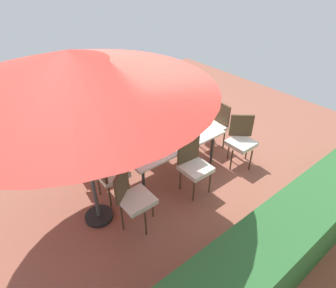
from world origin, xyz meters
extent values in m
cube|color=#935442|center=(0.00, 0.00, -0.01)|extent=(10.00, 10.00, 0.02)
cube|color=#2D6633|center=(0.00, 2.48, 0.46)|extent=(6.30, 0.70, 0.91)
cube|color=silver|center=(0.00, 0.00, 0.73)|extent=(1.91, 1.02, 0.04)
cylinder|color=#333333|center=(-0.80, -0.36, 0.35)|extent=(0.05, 0.05, 0.71)
cylinder|color=#333333|center=(0.80, -0.36, 0.35)|extent=(0.05, 0.05, 0.71)
cylinder|color=#333333|center=(-0.80, 0.36, 0.35)|extent=(0.05, 0.05, 0.71)
cylinder|color=#333333|center=(0.80, 0.36, 0.35)|extent=(0.05, 0.05, 0.71)
cylinder|color=#4C4C4C|center=(1.60, 0.25, 1.29)|extent=(0.06, 0.06, 2.57)
cone|color=red|center=(1.60, 0.25, 2.39)|extent=(3.39, 3.39, 0.46)
cylinder|color=black|center=(1.60, 0.25, 0.03)|extent=(0.44, 0.44, 0.06)
cube|color=silver|center=(-1.21, -0.77, 0.49)|extent=(0.46, 0.46, 0.08)
cube|color=#4C3823|center=(-1.36, -0.62, 0.76)|extent=(0.35, 0.32, 0.45)
cylinder|color=#4C3823|center=(-1.23, -1.03, 0.23)|extent=(0.03, 0.03, 0.45)
cylinder|color=#4C3823|center=(-0.96, -0.78, 0.23)|extent=(0.03, 0.03, 0.45)
cylinder|color=#4C3823|center=(-1.47, -0.76, 0.23)|extent=(0.03, 0.03, 0.45)
cylinder|color=#4C3823|center=(-1.20, -0.52, 0.23)|extent=(0.03, 0.03, 0.45)
cube|color=silver|center=(1.17, 0.73, 0.49)|extent=(0.46, 0.46, 0.08)
cube|color=#4C3823|center=(1.30, 0.56, 0.76)|extent=(0.37, 0.30, 0.45)
cylinder|color=#4C3823|center=(1.20, 0.98, 0.23)|extent=(0.03, 0.03, 0.45)
cylinder|color=#4C3823|center=(0.92, 0.76, 0.23)|extent=(0.03, 0.03, 0.45)
cylinder|color=#4C3823|center=(1.42, 0.70, 0.23)|extent=(0.03, 0.03, 0.45)
cylinder|color=#4C3823|center=(1.14, 0.48, 0.23)|extent=(0.03, 0.03, 0.45)
cube|color=silver|center=(-1.20, 0.72, 0.49)|extent=(0.46, 0.46, 0.08)
cube|color=#4C3823|center=(-1.34, 0.57, 0.76)|extent=(0.35, 0.32, 0.45)
cylinder|color=#4C3823|center=(-0.94, 0.74, 0.23)|extent=(0.03, 0.03, 0.45)
cylinder|color=#4C3823|center=(-1.22, 0.98, 0.23)|extent=(0.03, 0.03, 0.45)
cylinder|color=#4C3823|center=(-1.18, 0.47, 0.23)|extent=(0.03, 0.03, 0.45)
cylinder|color=#4C3823|center=(-1.45, 0.71, 0.23)|extent=(0.03, 0.03, 0.45)
cube|color=silver|center=(0.00, 0.74, 0.49)|extent=(0.46, 0.46, 0.08)
cube|color=#4C3823|center=(-0.01, 0.53, 0.76)|extent=(0.44, 0.06, 0.45)
cylinder|color=#4C3823|center=(0.19, 0.91, 0.23)|extent=(0.03, 0.03, 0.45)
cylinder|color=#4C3823|center=(-0.17, 0.93, 0.23)|extent=(0.03, 0.03, 0.45)
cylinder|color=#4C3823|center=(0.17, 0.55, 0.23)|extent=(0.03, 0.03, 0.45)
cylinder|color=#4C3823|center=(-0.19, 0.57, 0.23)|extent=(0.03, 0.03, 0.45)
cube|color=silver|center=(1.18, -0.75, 0.49)|extent=(0.46, 0.46, 0.08)
cube|color=#4C3823|center=(1.32, -0.59, 0.76)|extent=(0.35, 0.32, 0.45)
cylinder|color=#4C3823|center=(0.92, -0.76, 0.23)|extent=(0.03, 0.03, 0.45)
cylinder|color=#4C3823|center=(1.19, -1.00, 0.23)|extent=(0.03, 0.03, 0.45)
cylinder|color=#4C3823|center=(1.16, -0.49, 0.23)|extent=(0.03, 0.03, 0.45)
cylinder|color=#4C3823|center=(1.43, -0.73, 0.23)|extent=(0.03, 0.03, 0.45)
cube|color=silver|center=(1.15, -0.03, 0.49)|extent=(0.46, 0.46, 0.08)
cube|color=#4C3823|center=(1.36, -0.02, 0.76)|extent=(0.05, 0.44, 0.45)
cylinder|color=#4C3823|center=(0.97, 0.15, 0.23)|extent=(0.03, 0.03, 0.45)
cylinder|color=#4C3823|center=(0.98, -0.21, 0.23)|extent=(0.03, 0.03, 0.45)
cylinder|color=#4C3823|center=(1.33, 0.16, 0.23)|extent=(0.03, 0.03, 0.45)
cylinder|color=#4C3823|center=(1.34, -0.20, 0.23)|extent=(0.03, 0.03, 0.45)
cube|color=silver|center=(0.02, -0.72, 0.49)|extent=(0.46, 0.46, 0.08)
cube|color=#4C3823|center=(0.02, -0.51, 0.76)|extent=(0.44, 0.05, 0.45)
cylinder|color=#4C3823|center=(-0.15, -0.90, 0.23)|extent=(0.03, 0.03, 0.45)
cylinder|color=#4C3823|center=(0.21, -0.89, 0.23)|extent=(0.03, 0.03, 0.45)
cylinder|color=#4C3823|center=(-0.16, -0.54, 0.23)|extent=(0.03, 0.03, 0.45)
cylinder|color=#4C3823|center=(0.20, -0.53, 0.23)|extent=(0.03, 0.03, 0.45)
cube|color=silver|center=(-1.20, -0.02, 0.49)|extent=(0.46, 0.46, 0.08)
cube|color=#4C3823|center=(-1.41, -0.01, 0.76)|extent=(0.06, 0.44, 0.45)
cylinder|color=#4C3823|center=(-1.03, -0.21, 0.23)|extent=(0.03, 0.03, 0.45)
cylinder|color=#4C3823|center=(-1.01, 0.15, 0.23)|extent=(0.03, 0.03, 0.45)
cylinder|color=#4C3823|center=(-1.39, -0.19, 0.23)|extent=(0.03, 0.03, 0.45)
cylinder|color=#4C3823|center=(-1.37, 0.17, 0.23)|extent=(0.03, 0.03, 0.45)
cube|color=#B7B7BC|center=(0.29, -0.05, 0.75)|extent=(0.36, 0.28, 0.02)
cube|color=black|center=(0.27, 0.06, 0.86)|extent=(0.32, 0.11, 0.20)
cylinder|color=#286B33|center=(-0.21, -0.03, 0.80)|extent=(0.08, 0.08, 0.10)
camera|label=1|loc=(2.69, 3.35, 3.48)|focal=30.48mm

